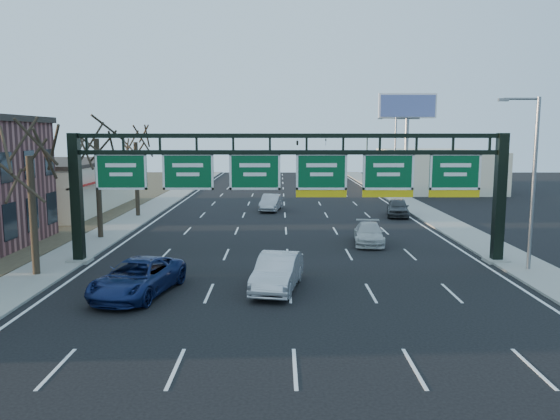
{
  "coord_description": "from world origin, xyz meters",
  "views": [
    {
      "loc": [
        -0.47,
        -21.93,
        7.15
      ],
      "look_at": [
        -0.45,
        6.32,
        3.2
      ],
      "focal_mm": 35.0,
      "sensor_mm": 36.0,
      "label": 1
    }
  ],
  "objects_px": {
    "car_silver_sedan": "(278,272)",
    "car_white_wagon": "(369,234)",
    "car_blue_suv": "(138,277)",
    "sign_gantry": "(291,180)"
  },
  "relations": [
    {
      "from": "sign_gantry",
      "to": "car_white_wagon",
      "type": "xyz_separation_m",
      "value": [
        5.23,
        5.22,
        -3.96
      ]
    },
    {
      "from": "sign_gantry",
      "to": "car_blue_suv",
      "type": "relative_size",
      "value": 4.31
    },
    {
      "from": "sign_gantry",
      "to": "car_white_wagon",
      "type": "distance_m",
      "value": 8.38
    },
    {
      "from": "car_blue_suv",
      "to": "sign_gantry",
      "type": "bearing_deg",
      "value": 54.06
    },
    {
      "from": "car_silver_sedan",
      "to": "car_white_wagon",
      "type": "height_order",
      "value": "car_silver_sedan"
    },
    {
      "from": "car_blue_suv",
      "to": "car_silver_sedan",
      "type": "bearing_deg",
      "value": 20.13
    },
    {
      "from": "car_silver_sedan",
      "to": "car_blue_suv",
      "type": "bearing_deg",
      "value": -161.88
    },
    {
      "from": "car_blue_suv",
      "to": "car_white_wagon",
      "type": "xyz_separation_m",
      "value": [
        12.21,
        11.46,
        -0.12
      ]
    },
    {
      "from": "car_blue_suv",
      "to": "car_silver_sedan",
      "type": "height_order",
      "value": "car_silver_sedan"
    },
    {
      "from": "car_blue_suv",
      "to": "car_silver_sedan",
      "type": "relative_size",
      "value": 1.14
    }
  ]
}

